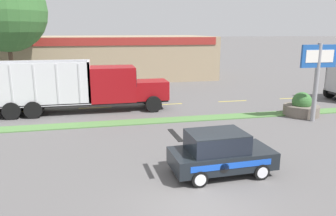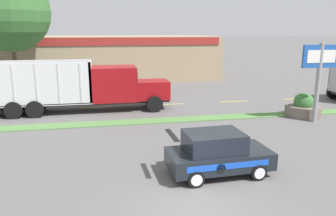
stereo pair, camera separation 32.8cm
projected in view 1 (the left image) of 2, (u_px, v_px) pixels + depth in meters
The scene contains 13 objects.
ground_plane at pixel (201, 205), 10.61m from camera, with size 600.00×600.00×0.00m, color #5B5959.
grass_verge at pixel (150, 121), 20.38m from camera, with size 120.00×1.21×0.06m, color #517F42.
centre_line_3 at pixel (17, 111), 22.96m from camera, with size 2.40×0.14×0.01m, color yellow.
centre_line_4 at pixel (95, 108), 24.08m from camera, with size 2.40×0.14×0.01m, color yellow.
centre_line_5 at pixel (167, 104), 25.20m from camera, with size 2.40×0.14×0.01m, color yellow.
centre_line_6 at pixel (232, 101), 26.32m from camera, with size 2.40×0.14×0.01m, color yellow.
centre_line_7 at pixel (293, 98), 27.44m from camera, with size 2.40×0.14×0.01m, color yellow.
dump_truck_mid at pixel (94, 88), 22.72m from camera, with size 12.30×2.69×3.54m.
rally_car at pixel (220, 153), 12.80m from camera, with size 4.08×2.14×1.76m.
store_sign_post at pixel (318, 67), 19.76m from camera, with size 2.33×0.28×4.82m.
stone_planter at pixel (301, 107), 21.81m from camera, with size 2.30×2.30×1.57m.
store_building_backdrop at pixel (108, 57), 39.66m from camera, with size 24.22×12.10×4.89m.
tree_behind_centre at pixel (5, 3), 27.59m from camera, with size 6.86×6.86×12.27m.
Camera 1 is at (-3.08, -9.15, 5.52)m, focal length 35.00 mm.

